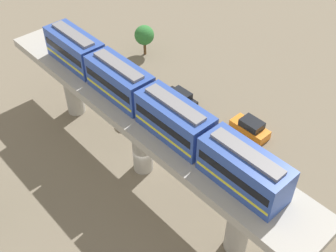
{
  "coord_description": "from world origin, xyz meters",
  "views": [
    {
      "loc": [
        16.76,
        21.85,
        30.32
      ],
      "look_at": [
        -2.5,
        0.78,
        4.46
      ],
      "focal_mm": 44.8,
      "sensor_mm": 36.0,
      "label": 1
    }
  ],
  "objects_px": {
    "train": "(145,99)",
    "parked_car_orange": "(250,128)",
    "parked_car_black": "(180,99)",
    "tree_mid_lot": "(144,35)",
    "tree_far_corner": "(142,87)"
  },
  "relations": [
    {
      "from": "train",
      "to": "parked_car_orange",
      "type": "xyz_separation_m",
      "value": [
        -11.42,
        3.01,
        -8.22
      ]
    },
    {
      "from": "tree_far_corner",
      "to": "train",
      "type": "bearing_deg",
      "value": 53.36
    },
    {
      "from": "parked_car_black",
      "to": "parked_car_orange",
      "type": "distance_m",
      "value": 8.76
    },
    {
      "from": "tree_mid_lot",
      "to": "train",
      "type": "bearing_deg",
      "value": 50.87
    },
    {
      "from": "train",
      "to": "parked_car_orange",
      "type": "distance_m",
      "value": 14.39
    },
    {
      "from": "parked_car_black",
      "to": "tree_mid_lot",
      "type": "height_order",
      "value": "tree_mid_lot"
    },
    {
      "from": "train",
      "to": "parked_car_black",
      "type": "distance_m",
      "value": 13.6
    },
    {
      "from": "train",
      "to": "parked_car_black",
      "type": "bearing_deg",
      "value": -149.51
    },
    {
      "from": "parked_car_black",
      "to": "parked_car_orange",
      "type": "xyz_separation_m",
      "value": [
        -2.08,
        8.51,
        0.0
      ]
    },
    {
      "from": "tree_mid_lot",
      "to": "parked_car_black",
      "type": "bearing_deg",
      "value": 70.12
    },
    {
      "from": "train",
      "to": "parked_car_black",
      "type": "relative_size",
      "value": 6.5
    },
    {
      "from": "train",
      "to": "tree_mid_lot",
      "type": "height_order",
      "value": "train"
    },
    {
      "from": "parked_car_orange",
      "to": "tree_mid_lot",
      "type": "height_order",
      "value": "tree_mid_lot"
    },
    {
      "from": "parked_car_orange",
      "to": "tree_mid_lot",
      "type": "xyz_separation_m",
      "value": [
        -1.8,
        -19.26,
        2.06
      ]
    },
    {
      "from": "parked_car_orange",
      "to": "tree_mid_lot",
      "type": "distance_m",
      "value": 19.46
    }
  ]
}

